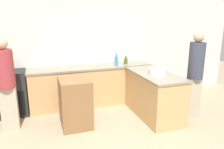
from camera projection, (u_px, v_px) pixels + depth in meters
The scene contains 11 objects.
wall_back at pixel (87, 45), 5.14m from camera, with size 8.00×0.06×2.70m.
counter_back at pixel (92, 85), 5.06m from camera, with size 2.78×0.63×0.91m.
counter_peninsula at pixel (153, 94), 4.46m from camera, with size 0.69×1.47×0.91m.
range_oven at pixel (11, 93), 4.53m from camera, with size 0.63×0.60×0.92m.
island_table at pixel (75, 102), 4.06m from camera, with size 0.54×0.70×0.90m.
mixing_bowl at pixel (157, 71), 4.24m from camera, with size 0.34×0.34×0.11m.
olive_oil_bottle at pixel (126, 61), 5.18m from camera, with size 0.09×0.09×0.19m.
water_bottle_blue at pixel (116, 60), 5.29m from camera, with size 0.07×0.07×0.19m.
dish_soap_bottle at pixel (117, 61), 4.93m from camera, with size 0.06×0.06×0.30m.
person_by_range at pixel (6, 81), 3.78m from camera, with size 0.31×0.31×1.66m.
person_at_peninsula at pixel (195, 72), 4.24m from camera, with size 0.30×0.30×1.73m.
Camera 1 is at (-1.11, -2.64, 1.98)m, focal length 35.00 mm.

